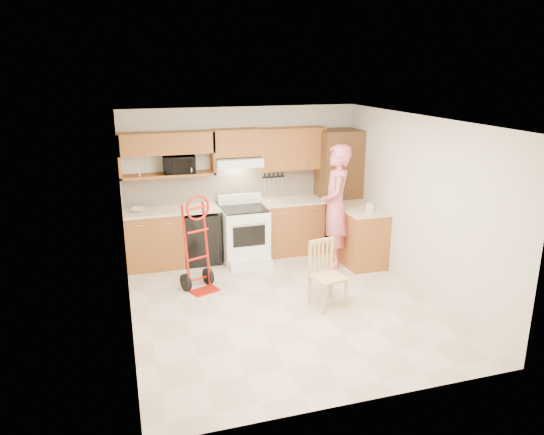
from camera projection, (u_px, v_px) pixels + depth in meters
name	position (u px, v px, depth m)	size (l,w,h in m)	color
floor	(283.00, 305.00, 7.04)	(4.00, 4.50, 0.02)	#BEAC92
ceiling	(284.00, 119.00, 6.32)	(4.00, 4.50, 0.02)	white
wall_back	(242.00, 181.00, 8.75)	(4.00, 0.02, 2.50)	silver
wall_front	(362.00, 285.00, 4.60)	(4.00, 0.02, 2.50)	silver
wall_left	(123.00, 231.00, 6.11)	(0.02, 4.50, 2.50)	silver
wall_right	(418.00, 205.00, 7.24)	(0.02, 4.50, 2.50)	silver
backsplash	(242.00, 184.00, 8.74)	(3.92, 0.03, 0.55)	beige
lower_cab_left	(154.00, 240.00, 8.26)	(0.90, 0.60, 0.90)	brown
dishwasher	(200.00, 237.00, 8.48)	(0.60, 0.60, 0.85)	black
lower_cab_right	(293.00, 227.00, 8.92)	(1.14, 0.60, 0.90)	brown
countertop_left	(171.00, 210.00, 8.21)	(1.50, 0.63, 0.04)	beige
countertop_right	(294.00, 201.00, 8.79)	(1.14, 0.63, 0.04)	beige
cab_return_right	(359.00, 236.00, 8.44)	(0.60, 1.00, 0.90)	brown
countertop_return	(360.00, 209.00, 8.30)	(0.63, 1.00, 0.04)	beige
pantry_tall	(338.00, 190.00, 8.98)	(0.70, 0.60, 2.10)	brown
upper_cab_left	(166.00, 143.00, 8.03)	(1.50, 0.33, 0.34)	brown
upper_shelf_mw	(168.00, 175.00, 8.18)	(1.50, 0.33, 0.04)	brown
upper_cab_center	(237.00, 142.00, 8.36)	(0.76, 0.33, 0.44)	brown
upper_cab_right	(292.00, 148.00, 8.66)	(1.14, 0.33, 0.70)	brown
range_hood	(238.00, 162.00, 8.39)	(0.76, 0.46, 0.14)	white
knife_strip	(274.00, 180.00, 8.86)	(0.40, 0.05, 0.29)	black
microwave	(179.00, 164.00, 8.18)	(0.51, 0.35, 0.28)	black
range	(245.00, 231.00, 8.40)	(0.73, 0.96, 1.08)	white
person	(336.00, 207.00, 8.16)	(0.72, 0.47, 1.98)	#D96874
hand_truck	(199.00, 248.00, 7.31)	(0.50, 0.46, 1.28)	#AC170A
dining_chair	(328.00, 275.00, 6.86)	(0.41, 0.44, 0.91)	tan
soap_bottle	(370.00, 206.00, 7.99)	(0.09, 0.09, 0.20)	white
bowl	(139.00, 210.00, 8.05)	(0.24, 0.24, 0.06)	white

